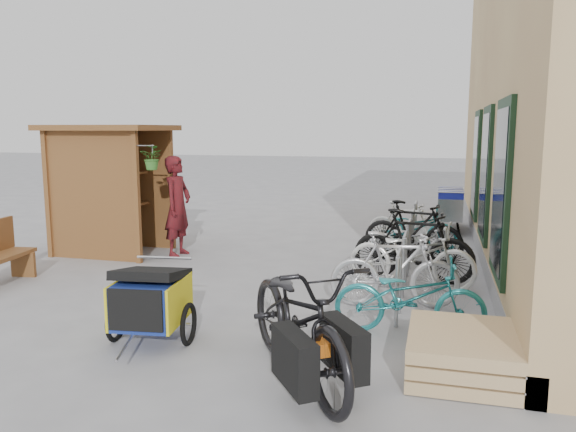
% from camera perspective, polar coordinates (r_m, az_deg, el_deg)
% --- Properties ---
extents(ground, '(80.00, 80.00, 0.00)m').
position_cam_1_polar(ground, '(7.65, -6.63, -8.96)').
color(ground, '#99999C').
extents(kiosk, '(2.49, 1.65, 2.40)m').
position_cam_1_polar(kiosk, '(11.03, -17.98, 4.37)').
color(kiosk, brown).
rests_on(kiosk, ground).
extents(bike_rack, '(0.05, 5.35, 0.86)m').
position_cam_1_polar(bike_rack, '(9.35, 12.19, -2.55)').
color(bike_rack, '#A5A8AD').
rests_on(bike_rack, ground).
extents(pallet_stack, '(1.00, 1.20, 0.40)m').
position_cam_1_polar(pallet_stack, '(5.77, 17.21, -13.14)').
color(pallet_stack, tan).
rests_on(pallet_stack, ground).
extents(shopping_carts, '(0.56, 1.88, 1.00)m').
position_cam_1_polar(shopping_carts, '(13.50, 16.10, 1.07)').
color(shopping_carts, silver).
rests_on(shopping_carts, ground).
extents(child_trailer, '(0.95, 1.54, 0.89)m').
position_cam_1_polar(child_trailer, '(6.38, -13.76, -8.14)').
color(child_trailer, '#1B3D99').
rests_on(child_trailer, ground).
extents(cargo_bike, '(1.97, 2.31, 1.20)m').
position_cam_1_polar(cargo_bike, '(5.26, 1.12, -10.48)').
color(cargo_bike, black).
rests_on(cargo_bike, ground).
extents(person_kiosk, '(0.49, 0.70, 1.85)m').
position_cam_1_polar(person_kiosk, '(10.51, -11.15, 0.98)').
color(person_kiosk, maroon).
rests_on(person_kiosk, ground).
extents(bike_0, '(1.74, 0.71, 0.89)m').
position_cam_1_polar(bike_0, '(6.58, 12.25, -8.02)').
color(bike_0, teal).
rests_on(bike_0, ground).
extents(bike_1, '(1.74, 0.73, 1.01)m').
position_cam_1_polar(bike_1, '(7.50, 10.81, -5.39)').
color(bike_1, silver).
rests_on(bike_1, ground).
extents(bike_2, '(1.95, 0.91, 0.98)m').
position_cam_1_polar(bike_2, '(8.48, 12.44, -3.89)').
color(bike_2, silver).
rests_on(bike_2, ground).
extents(bike_3, '(1.91, 0.76, 1.12)m').
position_cam_1_polar(bike_3, '(8.82, 12.60, -2.96)').
color(bike_3, black).
rests_on(bike_3, ground).
extents(bike_4, '(1.65, 0.77, 0.83)m').
position_cam_1_polar(bike_4, '(9.82, 12.55, -2.60)').
color(bike_4, silver).
rests_on(bike_4, ground).
extents(bike_5, '(1.87, 0.93, 1.08)m').
position_cam_1_polar(bike_5, '(10.16, 12.57, -1.52)').
color(bike_5, black).
rests_on(bike_5, ground).
extents(bike_6, '(1.70, 0.61, 0.89)m').
position_cam_1_polar(bike_6, '(10.97, 12.46, -1.26)').
color(bike_6, teal).
rests_on(bike_6, ground).
extents(bike_7, '(1.54, 0.67, 0.90)m').
position_cam_1_polar(bike_7, '(11.47, 11.76, -0.79)').
color(bike_7, silver).
rests_on(bike_7, ground).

